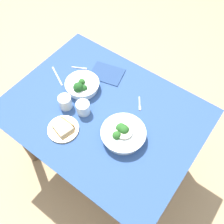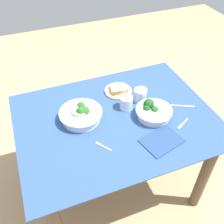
{
  "view_description": "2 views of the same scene",
  "coord_description": "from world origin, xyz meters",
  "px_view_note": "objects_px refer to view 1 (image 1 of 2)",
  "views": [
    {
      "loc": [
        -0.55,
        0.65,
        2.02
      ],
      "look_at": [
        -0.06,
        -0.01,
        0.76
      ],
      "focal_mm": 40.95,
      "sensor_mm": 36.0,
      "label": 1
    },
    {
      "loc": [
        -0.43,
        -1.04,
        1.8
      ],
      "look_at": [
        -0.02,
        0.02,
        0.76
      ],
      "focal_mm": 41.75,
      "sensor_mm": 36.0,
      "label": 2
    }
  ],
  "objects_px": {
    "fork_by_far_bowl": "(140,104)",
    "fork_by_near_bowl": "(80,68)",
    "table_knife_left": "(57,76)",
    "bread_side_plate": "(63,128)",
    "broccoli_bowl_near": "(82,86)",
    "water_glass_center": "(65,102)",
    "water_glass_side": "(83,108)",
    "napkin_folded_upper": "(107,73)",
    "broccoli_bowl_far": "(123,134)"
  },
  "relations": [
    {
      "from": "broccoli_bowl_far",
      "to": "water_glass_center",
      "type": "xyz_separation_m",
      "value": [
        0.4,
        0.03,
        0.01
      ]
    },
    {
      "from": "broccoli_bowl_near",
      "to": "water_glass_center",
      "type": "xyz_separation_m",
      "value": [
        -0.01,
        0.16,
        0.01
      ]
    },
    {
      "from": "broccoli_bowl_near",
      "to": "broccoli_bowl_far",
      "type": "bearing_deg",
      "value": 162.59
    },
    {
      "from": "water_glass_side",
      "to": "fork_by_far_bowl",
      "type": "xyz_separation_m",
      "value": [
        -0.24,
        -0.25,
        -0.04
      ]
    },
    {
      "from": "water_glass_center",
      "to": "table_knife_left",
      "type": "xyz_separation_m",
      "value": [
        0.21,
        -0.14,
        -0.04
      ]
    },
    {
      "from": "bread_side_plate",
      "to": "fork_by_far_bowl",
      "type": "bearing_deg",
      "value": -121.9
    },
    {
      "from": "table_knife_left",
      "to": "water_glass_side",
      "type": "bearing_deg",
      "value": -172.68
    },
    {
      "from": "fork_by_far_bowl",
      "to": "bread_side_plate",
      "type": "bearing_deg",
      "value": -67.58
    },
    {
      "from": "water_glass_center",
      "to": "fork_by_near_bowl",
      "type": "height_order",
      "value": "water_glass_center"
    },
    {
      "from": "fork_by_near_bowl",
      "to": "napkin_folded_upper",
      "type": "relative_size",
      "value": 0.47
    },
    {
      "from": "bread_side_plate",
      "to": "table_knife_left",
      "type": "relative_size",
      "value": 1.0
    },
    {
      "from": "water_glass_center",
      "to": "water_glass_side",
      "type": "height_order",
      "value": "water_glass_center"
    },
    {
      "from": "fork_by_far_bowl",
      "to": "napkin_folded_upper",
      "type": "distance_m",
      "value": 0.32
    },
    {
      "from": "fork_by_near_bowl",
      "to": "fork_by_far_bowl",
      "type": "bearing_deg",
      "value": -28.51
    },
    {
      "from": "table_knife_left",
      "to": "fork_by_far_bowl",
      "type": "bearing_deg",
      "value": -140.25
    },
    {
      "from": "broccoli_bowl_near",
      "to": "fork_by_near_bowl",
      "type": "relative_size",
      "value": 2.19
    },
    {
      "from": "broccoli_bowl_far",
      "to": "broccoli_bowl_near",
      "type": "relative_size",
      "value": 1.16
    },
    {
      "from": "broccoli_bowl_far",
      "to": "table_knife_left",
      "type": "xyz_separation_m",
      "value": [
        0.61,
        -0.11,
        -0.03
      ]
    },
    {
      "from": "bread_side_plate",
      "to": "napkin_folded_upper",
      "type": "bearing_deg",
      "value": -83.33
    },
    {
      "from": "broccoli_bowl_near",
      "to": "water_glass_side",
      "type": "xyz_separation_m",
      "value": [
        -0.12,
        0.13,
        0.01
      ]
    },
    {
      "from": "bread_side_plate",
      "to": "water_glass_center",
      "type": "xyz_separation_m",
      "value": [
        0.1,
        -0.13,
        0.03
      ]
    },
    {
      "from": "table_knife_left",
      "to": "broccoli_bowl_near",
      "type": "bearing_deg",
      "value": -148.8
    },
    {
      "from": "table_knife_left",
      "to": "napkin_folded_upper",
      "type": "relative_size",
      "value": 0.85
    },
    {
      "from": "fork_by_far_bowl",
      "to": "table_knife_left",
      "type": "distance_m",
      "value": 0.58
    },
    {
      "from": "bread_side_plate",
      "to": "fork_by_near_bowl",
      "type": "xyz_separation_m",
      "value": [
        0.24,
        -0.42,
        -0.01
      ]
    },
    {
      "from": "water_glass_center",
      "to": "fork_by_far_bowl",
      "type": "bearing_deg",
      "value": -141.73
    },
    {
      "from": "water_glass_center",
      "to": "water_glass_side",
      "type": "xyz_separation_m",
      "value": [
        -0.11,
        -0.03,
        -0.0
      ]
    },
    {
      "from": "water_glass_center",
      "to": "fork_by_far_bowl",
      "type": "distance_m",
      "value": 0.45
    },
    {
      "from": "bread_side_plate",
      "to": "table_knife_left",
      "type": "height_order",
      "value": "bread_side_plate"
    },
    {
      "from": "fork_by_far_bowl",
      "to": "table_knife_left",
      "type": "xyz_separation_m",
      "value": [
        0.57,
        0.14,
        -0.0
      ]
    },
    {
      "from": "table_knife_left",
      "to": "bread_side_plate",
      "type": "bearing_deg",
      "value": 164.64
    },
    {
      "from": "water_glass_center",
      "to": "table_knife_left",
      "type": "relative_size",
      "value": 0.47
    },
    {
      "from": "table_knife_left",
      "to": "water_glass_center",
      "type": "bearing_deg",
      "value": 172.02
    },
    {
      "from": "napkin_folded_upper",
      "to": "fork_by_far_bowl",
      "type": "bearing_deg",
      "value": 165.87
    },
    {
      "from": "fork_by_far_bowl",
      "to": "fork_by_near_bowl",
      "type": "xyz_separation_m",
      "value": [
        0.49,
        -0.01,
        0.0
      ]
    },
    {
      "from": "table_knife_left",
      "to": "fork_by_near_bowl",
      "type": "bearing_deg",
      "value": -91.03
    },
    {
      "from": "water_glass_center",
      "to": "broccoli_bowl_far",
      "type": "bearing_deg",
      "value": -175.19
    },
    {
      "from": "broccoli_bowl_near",
      "to": "napkin_folded_upper",
      "type": "distance_m",
      "value": 0.21
    },
    {
      "from": "table_knife_left",
      "to": "napkin_folded_upper",
      "type": "distance_m",
      "value": 0.33
    },
    {
      "from": "broccoli_bowl_far",
      "to": "water_glass_side",
      "type": "xyz_separation_m",
      "value": [
        0.29,
        0.0,
        0.0
      ]
    },
    {
      "from": "water_glass_side",
      "to": "broccoli_bowl_far",
      "type": "bearing_deg",
      "value": -179.8
    },
    {
      "from": "bread_side_plate",
      "to": "table_knife_left",
      "type": "bearing_deg",
      "value": -41.58
    },
    {
      "from": "water_glass_side",
      "to": "water_glass_center",
      "type": "bearing_deg",
      "value": 16.22
    },
    {
      "from": "broccoli_bowl_far",
      "to": "table_knife_left",
      "type": "relative_size",
      "value": 1.4
    },
    {
      "from": "broccoli_bowl_near",
      "to": "water_glass_side",
      "type": "relative_size",
      "value": 2.63
    },
    {
      "from": "fork_by_far_bowl",
      "to": "fork_by_near_bowl",
      "type": "distance_m",
      "value": 0.49
    },
    {
      "from": "water_glass_center",
      "to": "bread_side_plate",
      "type": "bearing_deg",
      "value": 126.89
    },
    {
      "from": "fork_by_near_bowl",
      "to": "broccoli_bowl_far",
      "type": "bearing_deg",
      "value": -52.82
    },
    {
      "from": "water_glass_side",
      "to": "fork_by_far_bowl",
      "type": "distance_m",
      "value": 0.35
    },
    {
      "from": "bread_side_plate",
      "to": "water_glass_side",
      "type": "xyz_separation_m",
      "value": [
        -0.01,
        -0.16,
        0.03
      ]
    }
  ]
}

